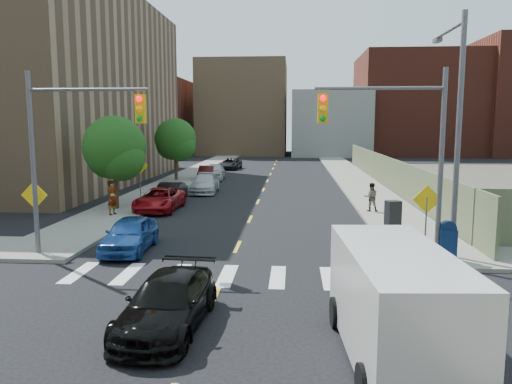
% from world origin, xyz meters
% --- Properties ---
extents(ground, '(160.00, 160.00, 0.00)m').
position_xyz_m(ground, '(0.00, 0.00, 0.00)').
color(ground, black).
rests_on(ground, ground).
extents(sidewalk_nw, '(3.50, 73.00, 0.15)m').
position_xyz_m(sidewalk_nw, '(-7.75, 41.50, 0.07)').
color(sidewalk_nw, gray).
rests_on(sidewalk_nw, ground).
extents(sidewalk_ne, '(3.50, 73.00, 0.15)m').
position_xyz_m(sidewalk_ne, '(7.75, 41.50, 0.07)').
color(sidewalk_ne, gray).
rests_on(sidewalk_ne, ground).
extents(fence_north, '(0.12, 44.00, 2.50)m').
position_xyz_m(fence_north, '(9.60, 28.00, 1.25)').
color(fence_north, '#596245').
rests_on(fence_north, ground).
extents(building_nw, '(22.00, 30.00, 16.00)m').
position_xyz_m(building_nw, '(-22.00, 30.00, 8.00)').
color(building_nw, '#8C6B4C').
rests_on(building_nw, ground).
extents(bg_bldg_west, '(14.00, 18.00, 12.00)m').
position_xyz_m(bg_bldg_west, '(-22.00, 70.00, 6.00)').
color(bg_bldg_west, '#592319').
rests_on(bg_bldg_west, ground).
extents(bg_bldg_midwest, '(14.00, 16.00, 15.00)m').
position_xyz_m(bg_bldg_midwest, '(-6.00, 72.00, 7.50)').
color(bg_bldg_midwest, '#8C6B4C').
rests_on(bg_bldg_midwest, ground).
extents(bg_bldg_center, '(12.00, 16.00, 10.00)m').
position_xyz_m(bg_bldg_center, '(8.00, 70.00, 5.00)').
color(bg_bldg_center, gray).
rests_on(bg_bldg_center, ground).
extents(bg_bldg_east, '(18.00, 18.00, 16.00)m').
position_xyz_m(bg_bldg_east, '(22.00, 72.00, 8.00)').
color(bg_bldg_east, '#592319').
rests_on(bg_bldg_east, ground).
extents(signal_nw, '(4.59, 0.30, 7.00)m').
position_xyz_m(signal_nw, '(-5.98, 6.00, 4.53)').
color(signal_nw, '#59595E').
rests_on(signal_nw, ground).
extents(signal_ne, '(4.59, 0.30, 7.00)m').
position_xyz_m(signal_ne, '(5.98, 6.00, 4.53)').
color(signal_ne, '#59595E').
rests_on(signal_ne, ground).
extents(streetlight_ne, '(0.25, 3.70, 9.00)m').
position_xyz_m(streetlight_ne, '(8.20, 6.90, 5.22)').
color(streetlight_ne, '#59595E').
rests_on(streetlight_ne, ground).
extents(warn_sign_nw, '(1.06, 0.06, 2.83)m').
position_xyz_m(warn_sign_nw, '(-7.80, 6.50, 1.99)').
color(warn_sign_nw, '#59595E').
rests_on(warn_sign_nw, ground).
extents(warn_sign_ne, '(1.06, 0.06, 2.83)m').
position_xyz_m(warn_sign_ne, '(7.20, 6.50, 1.99)').
color(warn_sign_ne, '#59595E').
rests_on(warn_sign_ne, ground).
extents(warn_sign_midwest, '(1.06, 0.06, 2.83)m').
position_xyz_m(warn_sign_midwest, '(-7.80, 20.00, 1.99)').
color(warn_sign_midwest, '#59595E').
rests_on(warn_sign_midwest, ground).
extents(tree_west_near, '(3.66, 3.64, 5.52)m').
position_xyz_m(tree_west_near, '(-8.00, 16.05, 3.48)').
color(tree_west_near, '#332114').
rests_on(tree_west_near, ground).
extents(tree_west_far, '(3.66, 3.64, 5.52)m').
position_xyz_m(tree_west_far, '(-8.00, 31.05, 3.48)').
color(tree_west_far, '#332114').
rests_on(tree_west_far, ground).
extents(parked_car_blue, '(1.76, 4.11, 1.38)m').
position_xyz_m(parked_car_blue, '(-4.20, 7.00, 0.69)').
color(parked_car_blue, '#1A448F').
rests_on(parked_car_blue, ground).
extents(parked_car_black, '(1.48, 4.09, 1.34)m').
position_xyz_m(parked_car_black, '(-5.50, 18.68, 0.67)').
color(parked_car_black, black).
rests_on(parked_car_black, ground).
extents(parked_car_red, '(2.28, 4.83, 1.33)m').
position_xyz_m(parked_car_red, '(-5.50, 16.23, 0.67)').
color(parked_car_red, '#A01018').
rests_on(parked_car_red, ground).
extents(parked_car_silver, '(2.02, 4.73, 1.36)m').
position_xyz_m(parked_car_silver, '(-4.20, 23.98, 0.68)').
color(parked_car_silver, '#B3B5BB').
rests_on(parked_car_silver, ground).
extents(parked_car_white, '(1.98, 4.38, 1.46)m').
position_xyz_m(parked_car_white, '(-4.85, 32.68, 0.73)').
color(parked_car_white, silver).
rests_on(parked_car_white, ground).
extents(parked_car_maroon, '(1.65, 3.97, 1.28)m').
position_xyz_m(parked_car_maroon, '(-5.50, 32.19, 0.64)').
color(parked_car_maroon, '#3C0C0D').
rests_on(parked_car_maroon, ground).
extents(parked_car_grey, '(2.38, 4.58, 1.23)m').
position_xyz_m(parked_car_grey, '(-4.72, 43.02, 0.62)').
color(parked_car_grey, black).
rests_on(parked_car_grey, ground).
extents(black_sedan, '(2.06, 4.57, 1.30)m').
position_xyz_m(black_sedan, '(-0.80, -0.35, 0.65)').
color(black_sedan, black).
rests_on(black_sedan, ground).
extents(cargo_van, '(2.52, 5.47, 2.45)m').
position_xyz_m(cargo_van, '(4.49, -1.45, 1.29)').
color(cargo_van, silver).
rests_on(cargo_van, ground).
extents(mailbox, '(0.60, 0.46, 1.46)m').
position_xyz_m(mailbox, '(7.85, 6.00, 0.86)').
color(mailbox, '#0D234E').
rests_on(mailbox, sidewalk_ne).
extents(payphone, '(0.66, 0.60, 1.85)m').
position_xyz_m(payphone, '(6.30, 8.05, 1.07)').
color(payphone, black).
rests_on(payphone, sidewalk_ne).
extents(pedestrian_west, '(0.62, 0.78, 1.87)m').
position_xyz_m(pedestrian_west, '(-7.49, 13.99, 1.09)').
color(pedestrian_west, gray).
rests_on(pedestrian_west, sidewalk_nw).
extents(pedestrian_east, '(0.80, 0.63, 1.61)m').
position_xyz_m(pedestrian_east, '(6.67, 16.14, 0.96)').
color(pedestrian_east, gray).
rests_on(pedestrian_east, sidewalk_ne).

